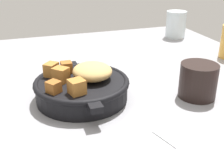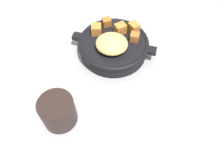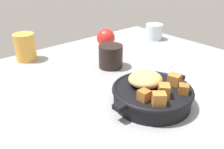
{
  "view_description": "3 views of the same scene",
  "coord_description": "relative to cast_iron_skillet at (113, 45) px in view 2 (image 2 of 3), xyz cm",
  "views": [
    {
      "loc": [
        54.41,
        -19.99,
        28.54
      ],
      "look_at": [
        0.61,
        -2.14,
        4.54
      ],
      "focal_mm": 46.08,
      "sensor_mm": 36.0,
      "label": 1
    },
    {
      "loc": [
        -9.68,
        33.0,
        48.31
      ],
      "look_at": [
        -1.38,
        1.5,
        3.36
      ],
      "focal_mm": 35.2,
      "sensor_mm": 36.0,
      "label": 2
    },
    {
      "loc": [
        -39.98,
        -41.22,
        33.11
      ],
      "look_at": [
        -3.21,
        1.46,
        5.49
      ],
      "focal_mm": 38.69,
      "sensor_mm": 36.0,
      "label": 3
    }
  ],
  "objects": [
    {
      "name": "coffee_mug_dark",
      "position": [
        6.74,
        23.5,
        0.71
      ],
      "size": [
        7.88,
        7.88,
        7.42
      ],
      "primitive_type": "cylinder",
      "color": "black",
      "rests_on": "ground_plane"
    },
    {
      "name": "cast_iron_skillet",
      "position": [
        0.0,
        0.0,
        0.0
      ],
      "size": [
        24.12,
        19.88,
        7.61
      ],
      "color": "black",
      "rests_on": "ground_plane"
    },
    {
      "name": "butter_knife",
      "position": [
        24.09,
        11.74,
        -2.82
      ],
      "size": [
        17.16,
        6.39,
        0.36
      ],
      "primitive_type": "cube",
      "rotation": [
        0.0,
        0.0,
        0.28
      ],
      "color": "silver",
      "rests_on": "ground_plane"
    },
    {
      "name": "ground_plane",
      "position": [
        -0.9,
        8.79,
        -4.2
      ],
      "size": [
        103.81,
        91.36,
        2.4
      ],
      "primitive_type": "cube",
      "color": "gray"
    }
  ]
}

